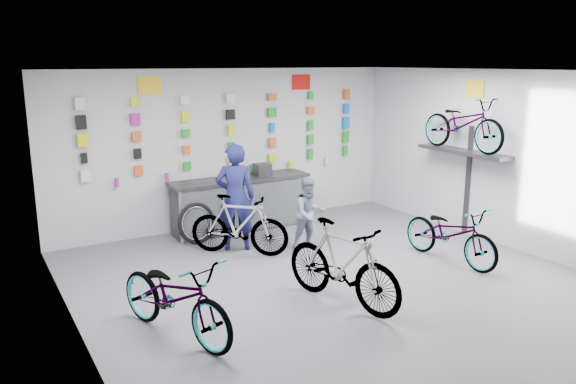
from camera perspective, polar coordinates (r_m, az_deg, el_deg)
floor at (r=7.94m, az=6.71°, el=-10.15°), size 8.00×8.00×0.00m
ceiling at (r=7.30m, az=7.35°, el=12.04°), size 8.00×8.00×0.00m
wall_back at (r=10.87m, az=-5.94°, el=4.45°), size 7.00×0.00×7.00m
wall_left at (r=6.07m, az=-20.27°, el=-3.24°), size 0.00×8.00×8.00m
wall_right at (r=9.97m, az=23.21°, el=2.68°), size 0.00×8.00×8.00m
counter at (r=10.66m, az=-4.78°, el=-1.25°), size 2.70×0.66×1.00m
merch_wall at (r=10.74m, az=-6.02°, el=6.04°), size 5.56×0.08×1.56m
wall_bracket at (r=10.59m, az=17.44°, el=3.50°), size 0.39×1.90×2.00m
sign_left at (r=10.20m, az=-13.86°, el=10.48°), size 0.42×0.02×0.30m
sign_right at (r=11.49m, az=1.35°, el=11.10°), size 0.42×0.02×0.30m
sign_side at (r=10.58m, az=18.44°, el=9.89°), size 0.02×0.40×0.30m
bike_left at (r=6.67m, az=-11.37°, el=-10.36°), size 1.25×2.01×0.99m
bike_center at (r=7.37m, az=5.53°, el=-7.30°), size 0.98×1.94×1.12m
bike_right at (r=9.28m, az=16.19°, el=-4.05°), size 0.77×1.83×0.94m
bike_service at (r=9.27m, az=-4.99°, el=-3.35°), size 1.54×1.50×1.01m
bike_wall at (r=10.46m, az=17.37°, el=6.65°), size 0.63×1.80×0.95m
clerk at (r=9.43m, az=-5.36°, el=-0.54°), size 0.78×0.67×1.82m
customer at (r=9.51m, az=2.20°, el=-2.19°), size 0.62×0.50×1.23m
spare_wheel at (r=9.96m, az=-9.26°, el=-3.15°), size 0.76×0.32×0.74m
register at (r=10.74m, az=-2.65°, el=2.29°), size 0.29×0.31×0.22m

